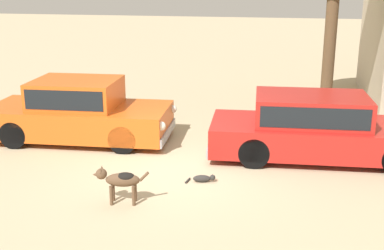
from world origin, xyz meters
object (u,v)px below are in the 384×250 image
at_px(stray_dog_spotted, 120,180).
at_px(parked_sedan_second, 317,127).
at_px(stray_cat, 203,178).
at_px(parked_sedan_nearest, 79,110).

bearing_deg(stray_dog_spotted, parked_sedan_second, -147.24).
height_order(parked_sedan_second, stray_dog_spotted, parked_sedan_second).
relative_size(stray_dog_spotted, stray_cat, 1.74).
relative_size(parked_sedan_nearest, stray_cat, 8.03).
distance_m(parked_sedan_nearest, parked_sedan_second, 5.54).
distance_m(parked_sedan_second, stray_dog_spotted, 4.55).
bearing_deg(stray_dog_spotted, stray_cat, -145.11).
bearing_deg(parked_sedan_second, parked_sedan_nearest, 174.39).
bearing_deg(stray_cat, parked_sedan_second, 28.83).
relative_size(parked_sedan_second, stray_cat, 8.80).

